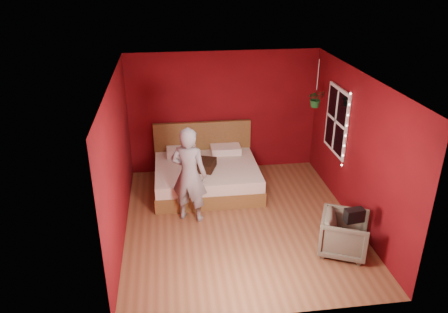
{
  "coord_description": "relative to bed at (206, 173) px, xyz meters",
  "views": [
    {
      "loc": [
        -1.16,
        -6.49,
        4.27
      ],
      "look_at": [
        -0.24,
        0.4,
        1.12
      ],
      "focal_mm": 35.0,
      "sensor_mm": 36.0,
      "label": 1
    }
  ],
  "objects": [
    {
      "name": "person",
      "position": [
        -0.4,
        -1.17,
        0.58
      ],
      "size": [
        0.75,
        0.63,
        1.75
      ],
      "primitive_type": "imported",
      "rotation": [
        0.0,
        0.0,
        2.76
      ],
      "color": "gray",
      "rests_on": "ground"
    },
    {
      "name": "window",
      "position": [
        2.43,
        -0.52,
        1.2
      ],
      "size": [
        0.05,
        0.97,
        1.27
      ],
      "color": "white",
      "rests_on": "room_walls"
    },
    {
      "name": "bed",
      "position": [
        0.0,
        0.0,
        0.0
      ],
      "size": [
        2.07,
        1.76,
        1.14
      ],
      "color": "brown",
      "rests_on": "ground"
    },
    {
      "name": "armchair",
      "position": [
        1.94,
        -2.48,
        0.04
      ],
      "size": [
        0.96,
        0.95,
        0.66
      ],
      "primitive_type": "imported",
      "rotation": [
        0.0,
        0.0,
        1.14
      ],
      "color": "#62604D",
      "rests_on": "ground"
    },
    {
      "name": "fairy_lights",
      "position": [
        2.4,
        -1.04,
        1.2
      ],
      "size": [
        0.04,
        0.04,
        1.45
      ],
      "color": "silver",
      "rests_on": "room_walls"
    },
    {
      "name": "hanging_plant",
      "position": [
        2.1,
        -0.22,
        1.56
      ],
      "size": [
        0.31,
        0.27,
        0.92
      ],
      "color": "silver",
      "rests_on": "room_walls"
    },
    {
      "name": "floor",
      "position": [
        0.46,
        -1.42,
        -0.3
      ],
      "size": [
        4.5,
        4.5,
        0.0
      ],
      "primitive_type": "plane",
      "color": "brown",
      "rests_on": "ground"
    },
    {
      "name": "room_walls",
      "position": [
        0.46,
        -1.42,
        1.38
      ],
      "size": [
        4.04,
        4.54,
        2.62
      ],
      "color": "maroon",
      "rests_on": "ground"
    },
    {
      "name": "handbag",
      "position": [
        1.98,
        -2.63,
        0.47
      ],
      "size": [
        0.31,
        0.18,
        0.21
      ],
      "primitive_type": "cube",
      "rotation": [
        0.0,
        0.0,
        0.12
      ],
      "color": "black",
      "rests_on": "armchair"
    },
    {
      "name": "throw_pillow",
      "position": [
        -0.1,
        -0.22,
        0.31
      ],
      "size": [
        0.62,
        0.62,
        0.17
      ],
      "primitive_type": "cube",
      "rotation": [
        0.0,
        0.0,
        -0.35
      ],
      "color": "black",
      "rests_on": "bed"
    }
  ]
}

